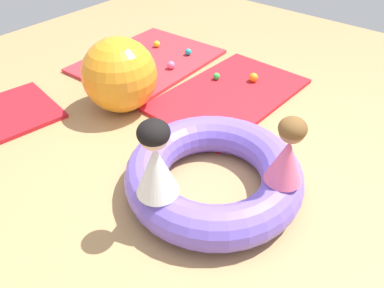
{
  "coord_description": "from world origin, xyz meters",
  "views": [
    {
      "loc": [
        -1.56,
        -1.14,
        2.01
      ],
      "look_at": [
        0.08,
        0.2,
        0.33
      ],
      "focal_mm": 35.04,
      "sensor_mm": 36.0,
      "label": 1
    }
  ],
  "objects_px": {
    "child_in_white": "(156,160)",
    "play_ball_teal": "(188,52)",
    "play_ball_orange": "(254,77)",
    "play_ball_pink": "(171,65)",
    "child_in_pink": "(288,152)",
    "exercise_ball_large": "(120,75)",
    "inflatable_cushion": "(213,174)",
    "play_ball_yellow": "(157,44)",
    "play_ball_green": "(217,76)",
    "play_ball_red": "(142,91)"
  },
  "relations": [
    {
      "from": "play_ball_green",
      "to": "exercise_ball_large",
      "type": "xyz_separation_m",
      "value": [
        -0.97,
        0.42,
        0.27
      ]
    },
    {
      "from": "child_in_white",
      "to": "child_in_pink",
      "type": "bearing_deg",
      "value": 170.89
    },
    {
      "from": "child_in_white",
      "to": "child_in_pink",
      "type": "relative_size",
      "value": 1.12
    },
    {
      "from": "inflatable_cushion",
      "to": "child_in_pink",
      "type": "bearing_deg",
      "value": -75.86
    },
    {
      "from": "inflatable_cushion",
      "to": "child_in_pink",
      "type": "relative_size",
      "value": 2.69
    },
    {
      "from": "play_ball_orange",
      "to": "play_ball_teal",
      "type": "relative_size",
      "value": 1.22
    },
    {
      "from": "play_ball_green",
      "to": "play_ball_pink",
      "type": "bearing_deg",
      "value": 102.65
    },
    {
      "from": "child_in_pink",
      "to": "child_in_white",
      "type": "bearing_deg",
      "value": 142.92
    },
    {
      "from": "play_ball_yellow",
      "to": "play_ball_green",
      "type": "xyz_separation_m",
      "value": [
        -0.2,
        -1.08,
        -0.0
      ]
    },
    {
      "from": "play_ball_orange",
      "to": "exercise_ball_large",
      "type": "distance_m",
      "value": 1.43
    },
    {
      "from": "child_in_pink",
      "to": "play_ball_teal",
      "type": "xyz_separation_m",
      "value": [
        1.48,
        2.04,
        -0.45
      ]
    },
    {
      "from": "child_in_pink",
      "to": "exercise_ball_large",
      "type": "relative_size",
      "value": 0.68
    },
    {
      "from": "inflatable_cushion",
      "to": "exercise_ball_large",
      "type": "distance_m",
      "value": 1.42
    },
    {
      "from": "child_in_white",
      "to": "play_ball_teal",
      "type": "distance_m",
      "value": 2.6
    },
    {
      "from": "play_ball_yellow",
      "to": "play_ball_green",
      "type": "bearing_deg",
      "value": -100.69
    },
    {
      "from": "play_ball_orange",
      "to": "play_ball_teal",
      "type": "height_order",
      "value": "play_ball_orange"
    },
    {
      "from": "child_in_pink",
      "to": "play_ball_green",
      "type": "bearing_deg",
      "value": 55.54
    },
    {
      "from": "child_in_white",
      "to": "play_ball_teal",
      "type": "xyz_separation_m",
      "value": [
        2.08,
        1.49,
        -0.48
      ]
    },
    {
      "from": "play_ball_yellow",
      "to": "child_in_white",
      "type": "bearing_deg",
      "value": -135.97
    },
    {
      "from": "play_ball_pink",
      "to": "play_ball_teal",
      "type": "bearing_deg",
      "value": 11.35
    },
    {
      "from": "child_in_pink",
      "to": "play_ball_green",
      "type": "height_order",
      "value": "child_in_pink"
    },
    {
      "from": "child_in_pink",
      "to": "play_ball_red",
      "type": "relative_size",
      "value": 7.65
    },
    {
      "from": "play_ball_pink",
      "to": "play_ball_green",
      "type": "bearing_deg",
      "value": -77.35
    },
    {
      "from": "play_ball_pink",
      "to": "play_ball_teal",
      "type": "relative_size",
      "value": 1.13
    },
    {
      "from": "child_in_white",
      "to": "play_ball_red",
      "type": "relative_size",
      "value": 8.55
    },
    {
      "from": "child_in_pink",
      "to": "play_ball_pink",
      "type": "bearing_deg",
      "value": 67.09
    },
    {
      "from": "play_ball_yellow",
      "to": "play_ball_teal",
      "type": "relative_size",
      "value": 1.01
    },
    {
      "from": "child_in_pink",
      "to": "play_ball_pink",
      "type": "height_order",
      "value": "child_in_pink"
    },
    {
      "from": "play_ball_red",
      "to": "play_ball_green",
      "type": "distance_m",
      "value": 0.83
    },
    {
      "from": "inflatable_cushion",
      "to": "play_ball_teal",
      "type": "bearing_deg",
      "value": 44.53
    },
    {
      "from": "exercise_ball_large",
      "to": "play_ball_yellow",
      "type": "bearing_deg",
      "value": 29.47
    },
    {
      "from": "play_ball_yellow",
      "to": "exercise_ball_large",
      "type": "distance_m",
      "value": 1.38
    },
    {
      "from": "inflatable_cushion",
      "to": "play_ball_teal",
      "type": "relative_size",
      "value": 16.27
    },
    {
      "from": "play_ball_orange",
      "to": "play_ball_pink",
      "type": "xyz_separation_m",
      "value": [
        -0.34,
        0.88,
        -0.0
      ]
    },
    {
      "from": "child_in_white",
      "to": "child_in_pink",
      "type": "distance_m",
      "value": 0.82
    },
    {
      "from": "play_ball_teal",
      "to": "child_in_white",
      "type": "bearing_deg",
      "value": -144.41
    },
    {
      "from": "child_in_pink",
      "to": "exercise_ball_large",
      "type": "bearing_deg",
      "value": 88.71
    },
    {
      "from": "play_ball_teal",
      "to": "exercise_ball_large",
      "type": "distance_m",
      "value": 1.29
    },
    {
      "from": "play_ball_red",
      "to": "play_ball_yellow",
      "type": "xyz_separation_m",
      "value": [
        0.92,
        0.67,
        0.01
      ]
    },
    {
      "from": "inflatable_cushion",
      "to": "exercise_ball_large",
      "type": "relative_size",
      "value": 1.83
    },
    {
      "from": "child_in_white",
      "to": "play_ball_orange",
      "type": "xyz_separation_m",
      "value": [
        2.02,
        0.53,
        -0.47
      ]
    },
    {
      "from": "play_ball_red",
      "to": "play_ball_orange",
      "type": "height_order",
      "value": "play_ball_orange"
    },
    {
      "from": "play_ball_teal",
      "to": "play_ball_pink",
      "type": "bearing_deg",
      "value": -168.65
    },
    {
      "from": "child_in_white",
      "to": "play_ball_yellow",
      "type": "height_order",
      "value": "child_in_white"
    },
    {
      "from": "child_in_white",
      "to": "child_in_pink",
      "type": "height_order",
      "value": "child_in_white"
    },
    {
      "from": "inflatable_cushion",
      "to": "exercise_ball_large",
      "type": "bearing_deg",
      "value": 75.53
    },
    {
      "from": "play_ball_yellow",
      "to": "play_ball_teal",
      "type": "distance_m",
      "value": 0.46
    },
    {
      "from": "inflatable_cushion",
      "to": "play_ball_green",
      "type": "height_order",
      "value": "inflatable_cushion"
    },
    {
      "from": "play_ball_red",
      "to": "play_ball_pink",
      "type": "relative_size",
      "value": 0.7
    },
    {
      "from": "child_in_white",
      "to": "play_ball_yellow",
      "type": "relative_size",
      "value": 6.66
    }
  ]
}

